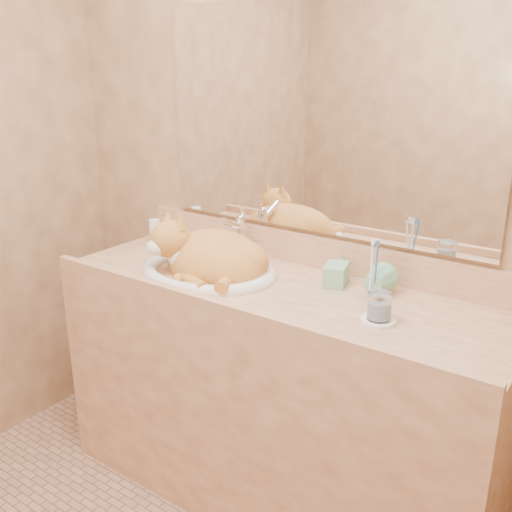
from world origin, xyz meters
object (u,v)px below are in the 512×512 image
Objects in this scene: cat at (209,255)px; soap_dispenser at (333,267)px; toothbrush_cup at (372,286)px; sink_basin at (208,252)px; water_glass at (379,306)px; vanity_counter at (274,396)px.

cat reaches higher than soap_dispenser.
soap_dispenser is at bearing 178.05° from toothbrush_cup.
water_glass is at bearing -0.57° from sink_basin.
cat is at bearing 178.00° from soap_dispenser.
cat reaches higher than vanity_counter.
cat is 2.58× the size of soap_dispenser.
cat reaches higher than sink_basin.
vanity_counter is at bearing -166.92° from soap_dispenser.
vanity_counter is 0.57m from cat.
sink_basin is 0.01m from cat.
soap_dispenser is 0.28m from water_glass.
soap_dispenser is at bearing 29.01° from vanity_counter.
toothbrush_cup is 1.25× the size of water_glass.
vanity_counter is at bearing 172.18° from water_glass.
soap_dispenser is (0.17, 0.09, 0.51)m from vanity_counter.
sink_basin is 5.02× the size of toothbrush_cup.
water_glass is at bearing -7.82° from vanity_counter.
vanity_counter is 9.89× the size of soap_dispenser.
sink_basin is 1.24× the size of cat.
toothbrush_cup is (0.59, 0.11, -0.03)m from sink_basin.
toothbrush_cup is (0.15, -0.00, -0.03)m from soap_dispenser.
soap_dispenser reaches higher than toothbrush_cup.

